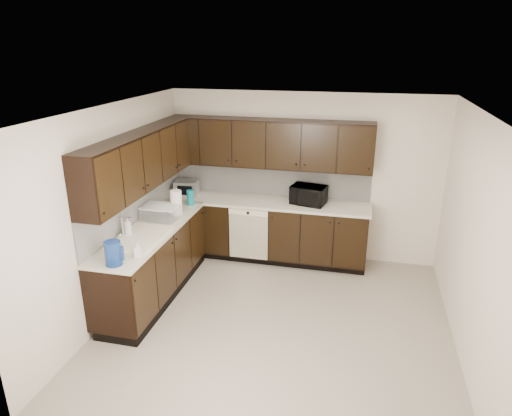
{
  "coord_description": "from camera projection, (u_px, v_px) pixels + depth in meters",
  "views": [
    {
      "loc": [
        0.83,
        -4.56,
        3.15
      ],
      "look_at": [
        -0.39,
        0.6,
        1.22
      ],
      "focal_mm": 32.0,
      "sensor_mm": 36.0,
      "label": 1
    }
  ],
  "objects": [
    {
      "name": "soap_bottle_b",
      "position": [
        128.0,
        226.0,
        5.49
      ],
      "size": [
        0.12,
        0.12,
        0.26
      ],
      "primitive_type": "imported",
      "rotation": [
        0.0,
        0.0,
        -0.26
      ],
      "color": "gray",
      "rests_on": "countertop"
    },
    {
      "name": "lower_cabinets",
      "position": [
        223.0,
        246.0,
        6.51
      ],
      "size": [
        3.0,
        2.8,
        0.9
      ],
      "color": "black",
      "rests_on": "floor"
    },
    {
      "name": "toaster_oven",
      "position": [
        187.0,
        188.0,
        6.99
      ],
      "size": [
        0.38,
        0.3,
        0.22
      ],
      "primitive_type": "cube",
      "rotation": [
        0.0,
        0.0,
        0.12
      ],
      "color": "silver",
      "rests_on": "countertop"
    },
    {
      "name": "wall_front",
      "position": [
        225.0,
        333.0,
        3.17
      ],
      "size": [
        4.0,
        0.02,
        2.5
      ],
      "primitive_type": "cube",
      "color": "silver",
      "rests_on": "floor"
    },
    {
      "name": "floor",
      "position": [
        276.0,
        324.0,
        5.42
      ],
      "size": [
        4.0,
        4.0,
        0.0
      ],
      "primitive_type": "plane",
      "color": "#A59889",
      "rests_on": "ground"
    },
    {
      "name": "soap_bottle_a",
      "position": [
        137.0,
        249.0,
        4.98
      ],
      "size": [
        0.1,
        0.1,
        0.17
      ],
      "primitive_type": "imported",
      "rotation": [
        0.0,
        0.0,
        0.43
      ],
      "color": "gray",
      "rests_on": "countertop"
    },
    {
      "name": "blue_pitcher",
      "position": [
        113.0,
        253.0,
        4.77
      ],
      "size": [
        0.21,
        0.21,
        0.26
      ],
      "primitive_type": "cylinder",
      "rotation": [
        0.0,
        0.0,
        0.22
      ],
      "color": "navy",
      "rests_on": "countertop"
    },
    {
      "name": "wall_right",
      "position": [
        475.0,
        244.0,
        4.56
      ],
      "size": [
        0.02,
        4.0,
        2.5
      ],
      "primitive_type": "cube",
      "color": "silver",
      "rests_on": "floor"
    },
    {
      "name": "backsplash",
      "position": [
        211.0,
        189.0,
        6.49
      ],
      "size": [
        3.0,
        2.8,
        0.48
      ],
      "color": "#B5B5B1",
      "rests_on": "countertop"
    },
    {
      "name": "upper_cabinets",
      "position": [
        215.0,
        151.0,
        6.16
      ],
      "size": [
        3.0,
        2.8,
        0.7
      ],
      "color": "black",
      "rests_on": "wall_back"
    },
    {
      "name": "dishwasher",
      "position": [
        248.0,
        231.0,
        6.68
      ],
      "size": [
        0.58,
        0.04,
        0.78
      ],
      "color": "#F8EBCB",
      "rests_on": "lower_cabinets"
    },
    {
      "name": "teal_tumbler",
      "position": [
        190.0,
        198.0,
        6.54
      ],
      "size": [
        0.13,
        0.13,
        0.22
      ],
      "primitive_type": "cylinder",
      "rotation": [
        0.0,
        0.0,
        0.4
      ],
      "color": "#0B7983",
      "rests_on": "countertop"
    },
    {
      "name": "sink",
      "position": [
        140.0,
        243.0,
        5.47
      ],
      "size": [
        0.54,
        0.82,
        0.42
      ],
      "color": "#F8EBCB",
      "rests_on": "countertop"
    },
    {
      "name": "wall_back",
      "position": [
        303.0,
        177.0,
        6.82
      ],
      "size": [
        4.0,
        0.02,
        2.5
      ],
      "primitive_type": "cube",
      "color": "silver",
      "rests_on": "floor"
    },
    {
      "name": "ceiling",
      "position": [
        280.0,
        111.0,
        4.57
      ],
      "size": [
        4.0,
        4.0,
        0.0
      ],
      "primitive_type": "plane",
      "rotation": [
        3.14,
        0.0,
        0.0
      ],
      "color": "white",
      "rests_on": "wall_back"
    },
    {
      "name": "wall_left",
      "position": [
        113.0,
        212.0,
        5.43
      ],
      "size": [
        0.02,
        4.0,
        2.5
      ],
      "primitive_type": "cube",
      "color": "silver",
      "rests_on": "floor"
    },
    {
      "name": "microwave",
      "position": [
        308.0,
        195.0,
        6.58
      ],
      "size": [
        0.55,
        0.42,
        0.27
      ],
      "primitive_type": "imported",
      "rotation": [
        0.0,
        0.0,
        -0.2
      ],
      "color": "black",
      "rests_on": "countertop"
    },
    {
      "name": "storage_bin",
      "position": [
        161.0,
        212.0,
        6.04
      ],
      "size": [
        0.47,
        0.36,
        0.18
      ],
      "primitive_type": "cube",
      "rotation": [
        0.0,
        0.0,
        -0.07
      ],
      "color": "white",
      "rests_on": "countertop"
    },
    {
      "name": "paper_towel_roll",
      "position": [
        176.0,
        203.0,
        6.16
      ],
      "size": [
        0.16,
        0.16,
        0.34
      ],
      "primitive_type": "cylinder",
      "rotation": [
        0.0,
        0.0,
        -0.01
      ],
      "color": "white",
      "rests_on": "countertop"
    },
    {
      "name": "countertop",
      "position": [
        221.0,
        213.0,
        6.34
      ],
      "size": [
        3.03,
        2.83,
        0.04
      ],
      "color": "beige",
      "rests_on": "lower_cabinets"
    }
  ]
}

